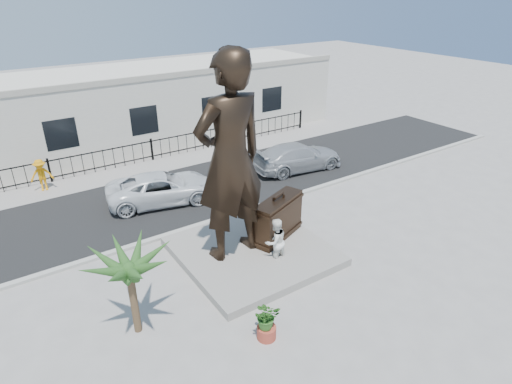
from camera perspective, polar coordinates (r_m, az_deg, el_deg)
ground at (r=15.62m, az=4.15°, el=-10.31°), size 100.00×100.00×0.00m
street at (r=21.56m, az=-8.91°, el=0.32°), size 40.00×7.00×0.01m
curb at (r=18.75m, az=-4.26°, el=-3.37°), size 40.00×0.25×0.12m
far_sidewalk at (r=24.97m, az=-12.90°, el=3.63°), size 40.00×2.50×0.02m
plinth at (r=16.29m, az=-0.49°, el=-7.89°), size 5.20×5.20×0.30m
fence at (r=25.46m, az=-13.71°, el=5.42°), size 22.00×0.10×1.20m
building at (r=28.83m, az=-17.14°, el=10.74°), size 28.00×7.00×4.40m
statue at (r=14.34m, az=-3.48°, el=4.36°), size 2.79×1.95×7.31m
suitcase at (r=16.47m, az=2.97°, el=-3.51°), size 2.47×1.57×1.66m
tourist at (r=15.48m, az=2.61°, el=-6.61°), size 0.90×0.71×1.79m
car_white at (r=20.32m, az=-12.40°, el=0.54°), size 5.41×3.40×1.39m
car_silver at (r=23.53m, az=5.60°, el=4.71°), size 5.27×2.69×1.47m
worker at (r=23.39m, az=-26.69°, el=2.03°), size 1.13×0.77×1.61m
palm_tree at (r=13.76m, az=-15.40°, el=-17.32°), size 1.80×1.80×3.20m
planter at (r=12.96m, az=1.41°, el=-18.19°), size 0.56×0.56×0.40m
shrub at (r=12.54m, az=1.44°, el=-16.17°), size 0.91×0.85×0.83m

